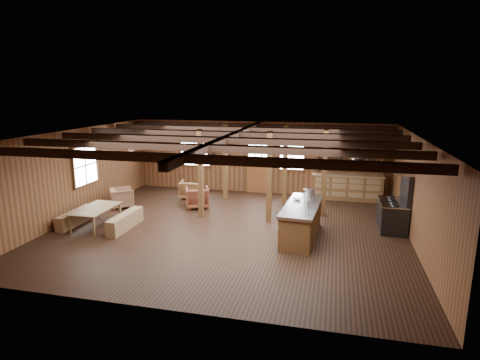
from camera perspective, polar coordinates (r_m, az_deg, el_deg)
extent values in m
cube|color=black|center=(11.80, -1.54, -7.10)|extent=(10.00, 9.00, 0.02)
cube|color=black|center=(11.16, -1.63, 6.64)|extent=(10.00, 9.00, 0.02)
cube|color=#523017|center=(13.56, -22.49, 0.73)|extent=(0.02, 9.00, 2.80)
cube|color=#523017|center=(11.23, 23.95, -1.73)|extent=(0.02, 9.00, 2.80)
cube|color=#523017|center=(15.72, 2.68, 3.21)|extent=(10.00, 0.02, 2.80)
cube|color=#523017|center=(7.32, -10.84, -8.24)|extent=(10.00, 0.02, 2.80)
cube|color=black|center=(7.89, -8.24, 3.02)|extent=(9.80, 0.12, 0.18)
cube|color=black|center=(9.28, -4.84, 4.55)|extent=(9.80, 0.12, 0.18)
cube|color=black|center=(10.70, -2.32, 5.67)|extent=(9.80, 0.12, 0.18)
cube|color=black|center=(12.14, -0.39, 6.52)|extent=(9.80, 0.12, 0.18)
cube|color=black|center=(13.60, 1.13, 7.18)|extent=(9.80, 0.12, 0.18)
cube|color=black|center=(14.86, 2.21, 7.65)|extent=(9.80, 0.12, 0.18)
cube|color=black|center=(11.18, -1.62, 5.98)|extent=(0.18, 8.82, 0.18)
cube|color=#422813|center=(12.68, -5.66, 0.87)|extent=(0.15, 0.15, 2.80)
cube|color=#422813|center=(14.68, -2.13, 2.55)|extent=(0.15, 0.15, 2.80)
cube|color=#422813|center=(12.15, 4.20, 0.37)|extent=(0.15, 0.15, 2.80)
cube|color=#422813|center=(14.26, 6.43, 2.17)|extent=(0.15, 0.15, 2.80)
cube|color=#422813|center=(12.98, 11.91, 0.93)|extent=(0.15, 0.15, 2.80)
cube|color=brown|center=(15.82, 2.60, 0.14)|extent=(0.90, 0.06, 1.10)
cube|color=#422813|center=(15.82, 0.91, 2.00)|extent=(0.06, 0.08, 2.10)
cube|color=#422813|center=(15.64, 4.35, 1.84)|extent=(0.06, 0.08, 2.10)
cube|color=#422813|center=(15.56, 2.66, 5.80)|extent=(1.02, 0.08, 0.06)
cube|color=white|center=(15.63, 2.64, 3.72)|extent=(0.84, 0.02, 0.90)
cube|color=white|center=(16.32, -6.38, 4.21)|extent=(1.20, 0.02, 1.20)
cube|color=#422813|center=(16.32, -6.38, 4.21)|extent=(1.32, 0.06, 1.32)
cube|color=white|center=(15.45, 7.40, 3.71)|extent=(0.90, 0.02, 1.20)
cube|color=#422813|center=(15.45, 7.40, 3.71)|extent=(1.02, 0.06, 1.32)
cube|color=white|center=(13.90, -21.20, 1.95)|extent=(0.02, 1.20, 1.20)
cube|color=#422813|center=(13.90, -21.20, 1.95)|extent=(0.14, 1.24, 1.32)
cube|color=silver|center=(15.90, -1.97, 4.79)|extent=(0.50, 0.03, 0.40)
cube|color=black|center=(15.89, -1.98, 4.78)|extent=(0.55, 0.02, 0.45)
cube|color=silver|center=(16.08, -4.03, 4.50)|extent=(0.35, 0.03, 0.45)
cube|color=black|center=(16.07, -4.04, 4.49)|extent=(0.40, 0.02, 0.50)
cube|color=silver|center=(15.98, -1.95, 3.01)|extent=(0.40, 0.03, 0.30)
cube|color=black|center=(15.97, -1.96, 3.01)|extent=(0.45, 0.02, 0.35)
cube|color=brown|center=(15.34, 14.99, -1.07)|extent=(2.50, 0.55, 0.90)
cube|color=brown|center=(15.22, 15.09, 0.67)|extent=(2.55, 0.60, 0.06)
cube|color=brown|center=(15.20, 15.19, 2.46)|extent=(2.30, 0.35, 0.04)
cube|color=brown|center=(15.15, 15.27, 3.76)|extent=(2.30, 0.35, 0.04)
cube|color=brown|center=(15.10, 15.34, 5.07)|extent=(2.30, 0.35, 0.04)
cube|color=brown|center=(15.15, 10.91, 3.98)|extent=(0.04, 0.35, 1.40)
cube|color=brown|center=(15.23, 19.60, 3.52)|extent=(0.04, 0.35, 1.40)
cylinder|color=#29292B|center=(12.31, -15.30, 5.67)|extent=(0.02, 0.02, 0.45)
cone|color=silver|center=(12.35, -15.21, 4.17)|extent=(0.36, 0.36, 0.22)
cylinder|color=#29292B|center=(13.53, -5.59, 6.65)|extent=(0.02, 0.02, 0.45)
cone|color=silver|center=(13.57, -5.56, 5.29)|extent=(0.36, 0.36, 0.22)
cylinder|color=#29292B|center=(11.13, 16.32, 4.77)|extent=(0.04, 3.00, 0.04)
cylinder|color=#29292B|center=(9.81, 16.36, 3.08)|extent=(0.01, 0.01, 0.23)
cylinder|color=silver|center=(9.84, 16.29, 2.03)|extent=(0.21, 0.21, 0.14)
cylinder|color=#29292B|center=(10.19, 16.62, 3.43)|extent=(0.01, 0.01, 0.22)
cylinder|color=#29292B|center=(10.22, 16.56, 2.43)|extent=(0.25, 0.25, 0.14)
cylinder|color=#29292B|center=(10.57, 16.22, 3.85)|extent=(0.01, 0.01, 0.19)
cylinder|color=silver|center=(10.59, 16.17, 2.96)|extent=(0.18, 0.18, 0.14)
cylinder|color=#29292B|center=(10.95, 16.09, 4.16)|extent=(0.01, 0.01, 0.19)
cylinder|color=#29292B|center=(10.97, 16.04, 3.30)|extent=(0.19, 0.19, 0.14)
cylinder|color=#29292B|center=(11.33, 15.83, 4.45)|extent=(0.01, 0.01, 0.19)
cylinder|color=silver|center=(11.35, 15.78, 3.63)|extent=(0.24, 0.24, 0.14)
cylinder|color=#29292B|center=(11.72, 16.53, 4.60)|extent=(0.01, 0.01, 0.22)
cylinder|color=#29292B|center=(11.75, 16.48, 3.73)|extent=(0.18, 0.18, 0.14)
cylinder|color=#29292B|center=(12.10, 15.63, 4.84)|extent=(0.01, 0.01, 0.24)
cylinder|color=silver|center=(12.12, 15.57, 3.95)|extent=(0.19, 0.19, 0.14)
cylinder|color=#29292B|center=(12.48, 16.36, 5.09)|extent=(0.01, 0.01, 0.21)
cylinder|color=#29292B|center=(12.51, 16.31, 4.30)|extent=(0.19, 0.19, 0.14)
cube|color=brown|center=(11.19, 8.72, -5.99)|extent=(0.97, 2.45, 0.86)
cube|color=silver|center=(11.05, 8.80, -3.68)|extent=(1.06, 2.56, 0.08)
cylinder|color=#29292B|center=(10.48, 8.53, -4.58)|extent=(0.44, 0.44, 0.06)
cylinder|color=silver|center=(10.42, 9.65, -3.86)|extent=(0.03, 0.03, 0.30)
cube|color=brown|center=(11.40, 8.03, -6.97)|extent=(0.41, 0.30, 0.35)
cube|color=#29292B|center=(12.50, 20.79, -4.80)|extent=(0.72, 1.35, 0.81)
cube|color=silver|center=(12.38, 20.95, -2.93)|extent=(0.74, 1.37, 0.04)
cube|color=#29292B|center=(12.32, 22.59, -0.85)|extent=(0.12, 1.35, 0.90)
cube|color=silver|center=(12.21, 22.22, 1.23)|extent=(0.40, 1.44, 0.05)
imported|color=brown|center=(12.71, -19.64, -5.00)|extent=(0.94, 1.64, 0.57)
cube|color=brown|center=(13.15, -22.37, -4.97)|extent=(0.29, 1.55, 0.43)
cube|color=brown|center=(12.26, -16.00, -5.66)|extent=(0.31, 1.66, 0.46)
imported|color=brown|center=(13.92, -6.10, -2.48)|extent=(1.01, 1.02, 0.72)
imported|color=brown|center=(15.16, -7.12, -1.35)|extent=(0.80, 0.82, 0.66)
imported|color=brown|center=(14.46, -16.43, -2.43)|extent=(1.04, 1.03, 0.68)
cylinder|color=silver|center=(11.97, 9.80, -1.75)|extent=(0.33, 0.33, 0.20)
imported|color=silver|center=(11.47, 8.12, -2.69)|extent=(0.26, 0.26, 0.06)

